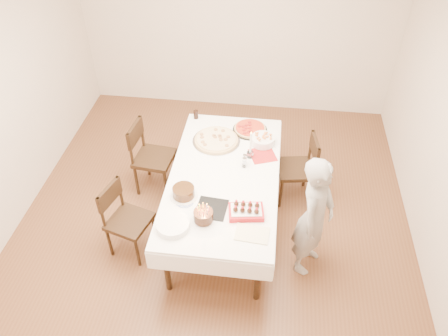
# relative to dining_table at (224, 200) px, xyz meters

# --- Properties ---
(floor) EXTENTS (5.00, 5.00, 0.00)m
(floor) POSITION_rel_dining_table_xyz_m (-0.12, 0.00, -0.38)
(floor) COLOR brown
(floor) RESTS_ON ground
(wall_back) EXTENTS (4.50, 0.04, 2.70)m
(wall_back) POSITION_rel_dining_table_xyz_m (-0.12, 2.50, 0.98)
(wall_back) COLOR beige
(wall_back) RESTS_ON floor
(dining_table) EXTENTS (1.24, 2.19, 0.75)m
(dining_table) POSITION_rel_dining_table_xyz_m (0.00, 0.00, 0.00)
(dining_table) COLOR white
(dining_table) RESTS_ON floor
(chair_right_savory) EXTENTS (0.52, 0.52, 0.88)m
(chair_right_savory) POSITION_rel_dining_table_xyz_m (0.78, 0.55, 0.06)
(chair_right_savory) COLOR black
(chair_right_savory) RESTS_ON floor
(chair_left_savory) EXTENTS (0.53, 0.53, 0.93)m
(chair_left_savory) POSITION_rel_dining_table_xyz_m (-0.91, 0.50, 0.09)
(chair_left_savory) COLOR black
(chair_left_savory) RESTS_ON floor
(chair_left_dessert) EXTENTS (0.55, 0.55, 0.86)m
(chair_left_dessert) POSITION_rel_dining_table_xyz_m (-0.93, -0.49, 0.06)
(chair_left_dessert) COLOR black
(chair_left_dessert) RESTS_ON floor
(person) EXTENTS (0.51, 0.60, 1.40)m
(person) POSITION_rel_dining_table_xyz_m (0.93, -0.44, 0.33)
(person) COLOR #9E9995
(person) RESTS_ON floor
(pizza_white) EXTENTS (0.71, 0.71, 0.04)m
(pizza_white) POSITION_rel_dining_table_xyz_m (-0.16, 0.56, 0.40)
(pizza_white) COLOR beige
(pizza_white) RESTS_ON dining_table
(pizza_pepperoni) EXTENTS (0.49, 0.49, 0.04)m
(pizza_pepperoni) POSITION_rel_dining_table_xyz_m (0.21, 0.82, 0.40)
(pizza_pepperoni) COLOR red
(pizza_pepperoni) RESTS_ON dining_table
(red_placemat) EXTENTS (0.35, 0.35, 0.01)m
(red_placemat) POSITION_rel_dining_table_xyz_m (0.39, 0.38, 0.38)
(red_placemat) COLOR #B21E1E
(red_placemat) RESTS_ON dining_table
(pasta_bowl) EXTENTS (0.35, 0.35, 0.09)m
(pasta_bowl) POSITION_rel_dining_table_xyz_m (0.37, 0.58, 0.43)
(pasta_bowl) COLOR white
(pasta_bowl) RESTS_ON dining_table
(taper_candle) EXTENTS (0.09, 0.09, 0.35)m
(taper_candle) POSITION_rel_dining_table_xyz_m (0.25, 0.33, 0.55)
(taper_candle) COLOR white
(taper_candle) RESTS_ON dining_table
(shaker_pair) EXTENTS (0.13, 0.13, 0.12)m
(shaker_pair) POSITION_rel_dining_table_xyz_m (0.20, 0.16, 0.44)
(shaker_pair) COLOR white
(shaker_pair) RESTS_ON dining_table
(cola_glass) EXTENTS (0.07, 0.07, 0.11)m
(cola_glass) POSITION_rel_dining_table_xyz_m (-0.47, 0.99, 0.43)
(cola_glass) COLOR black
(cola_glass) RESTS_ON dining_table
(layer_cake) EXTENTS (0.33, 0.33, 0.11)m
(layer_cake) POSITION_rel_dining_table_xyz_m (-0.36, -0.36, 0.43)
(layer_cake) COLOR #38200E
(layer_cake) RESTS_ON dining_table
(cake_board) EXTENTS (0.32, 0.32, 0.01)m
(cake_board) POSITION_rel_dining_table_xyz_m (-0.06, -0.49, 0.38)
(cake_board) COLOR black
(cake_board) RESTS_ON dining_table
(birthday_cake) EXTENTS (0.23, 0.23, 0.17)m
(birthday_cake) POSITION_rel_dining_table_xyz_m (-0.11, -0.65, 0.47)
(birthday_cake) COLOR #391D0F
(birthday_cake) RESTS_ON dining_table
(strawberry_box) EXTENTS (0.36, 0.27, 0.08)m
(strawberry_box) POSITION_rel_dining_table_xyz_m (0.28, -0.52, 0.42)
(strawberry_box) COLOR #A41219
(strawberry_box) RESTS_ON dining_table
(box_lid) EXTENTS (0.32, 0.23, 0.03)m
(box_lid) POSITION_rel_dining_table_xyz_m (0.35, -0.76, 0.38)
(box_lid) COLOR beige
(box_lid) RESTS_ON dining_table
(plate_stack) EXTENTS (0.38, 0.38, 0.06)m
(plate_stack) POSITION_rel_dining_table_xyz_m (-0.38, -0.77, 0.41)
(plate_stack) COLOR white
(plate_stack) RESTS_ON dining_table
(china_plate) EXTENTS (0.21, 0.21, 0.01)m
(china_plate) POSITION_rel_dining_table_xyz_m (-0.34, -0.43, 0.38)
(china_plate) COLOR white
(china_plate) RESTS_ON dining_table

